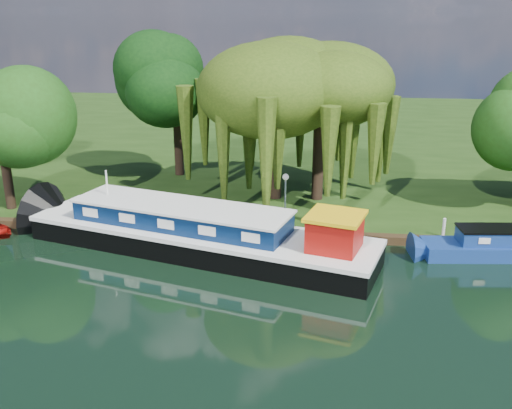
# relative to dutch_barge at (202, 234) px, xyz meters

# --- Properties ---
(ground) EXTENTS (120.00, 120.00, 0.00)m
(ground) POSITION_rel_dutch_barge_xyz_m (3.46, -6.02, -0.96)
(ground) COLOR black
(far_bank) EXTENTS (120.00, 52.00, 0.45)m
(far_bank) POSITION_rel_dutch_barge_xyz_m (3.46, 27.98, -0.73)
(far_bank) COLOR black
(far_bank) RESTS_ON ground
(dutch_barge) EXTENTS (18.77, 9.00, 3.87)m
(dutch_barge) POSITION_rel_dutch_barge_xyz_m (0.00, 0.00, 0.00)
(dutch_barge) COLOR black
(dutch_barge) RESTS_ON ground
(willow_left) EXTENTS (7.82, 7.82, 9.37)m
(willow_left) POSITION_rel_dutch_barge_xyz_m (3.13, 7.91, 6.30)
(willow_left) COLOR black
(willow_left) RESTS_ON far_bank
(willow_right) EXTENTS (7.13, 7.13, 8.69)m
(willow_right) POSITION_rel_dutch_barge_xyz_m (5.74, 8.02, 5.83)
(willow_right) COLOR black
(willow_right) RESTS_ON far_bank
(tree_far_mid) EXTENTS (5.62, 5.62, 9.20)m
(tree_far_mid) POSITION_rel_dutch_barge_xyz_m (-4.26, 12.58, 5.83)
(tree_far_mid) COLOR black
(tree_far_mid) RESTS_ON far_bank
(lamppost) EXTENTS (0.36, 0.36, 2.56)m
(lamppost) POSITION_rel_dutch_barge_xyz_m (3.96, 4.48, 1.46)
(lamppost) COLOR silver
(lamppost) RESTS_ON far_bank
(mooring_posts) EXTENTS (19.16, 0.16, 1.00)m
(mooring_posts) POSITION_rel_dutch_barge_xyz_m (2.96, 2.38, -0.01)
(mooring_posts) COLOR silver
(mooring_posts) RESTS_ON far_bank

